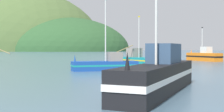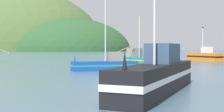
{
  "view_description": "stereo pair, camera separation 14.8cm",
  "coord_description": "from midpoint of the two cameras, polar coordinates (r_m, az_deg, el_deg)",
  "views": [
    {
      "loc": [
        -2.38,
        -3.13,
        2.3
      ],
      "look_at": [
        2.37,
        29.93,
        1.4
      ],
      "focal_mm": 47.6,
      "sensor_mm": 36.0,
      "label": 1
    },
    {
      "loc": [
        -2.24,
        -3.15,
        2.3
      ],
      "look_at": [
        2.37,
        29.93,
        1.4
      ],
      "focal_mm": 47.6,
      "sensor_mm": 36.0,
      "label": 2
    }
  ],
  "objects": [
    {
      "name": "fishing_boat_teal",
      "position": [
        44.22,
        4.91,
        -0.52
      ],
      "size": [
        9.76,
        7.05,
        7.04
      ],
      "rotation": [
        0.0,
        0.0,
        5.18
      ],
      "color": "#147F84",
      "rests_on": "ground"
    },
    {
      "name": "fishing_boat_orange",
      "position": [
        55.31,
        17.16,
        -0.02
      ],
      "size": [
        3.78,
        7.76,
        6.06
      ],
      "rotation": [
        0.0,
        0.0,
        1.84
      ],
      "color": "orange",
      "rests_on": "ground"
    },
    {
      "name": "fishing_boat_black",
      "position": [
        15.73,
        8.92,
        -3.57
      ],
      "size": [
        6.96,
        9.77,
        6.16
      ],
      "rotation": [
        0.0,
        0.0,
        4.16
      ],
      "color": "black",
      "rests_on": "ground"
    },
    {
      "name": "hill_far_center",
      "position": [
        220.76,
        -9.05,
        0.92
      ],
      "size": [
        95.57,
        76.45,
        49.71
      ],
      "primitive_type": "ellipsoid",
      "color": "#2D562D",
      "rests_on": "ground"
    },
    {
      "name": "hill_far_right",
      "position": [
        247.57,
        -17.25,
        0.94
      ],
      "size": [
        133.75,
        107.0,
        97.17
      ],
      "primitive_type": "ellipsoid",
      "color": "#516B38",
      "rests_on": "ground"
    },
    {
      "name": "fishing_boat_blue",
      "position": [
        30.47,
        -1.3,
        -1.62
      ],
      "size": [
        7.02,
        2.82,
        7.41
      ],
      "rotation": [
        0.0,
        0.0,
        3.3
      ],
      "color": "#19479E",
      "rests_on": "ground"
    }
  ]
}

